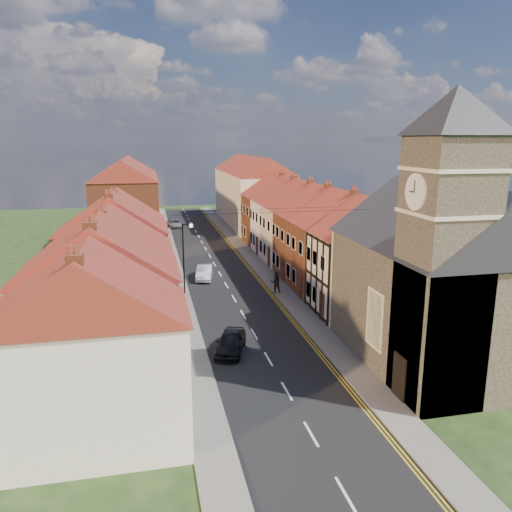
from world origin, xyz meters
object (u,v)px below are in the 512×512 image
(pedestrian_right, at_px, (276,282))
(lamppost, at_px, (184,254))
(pedestrian_left, at_px, (177,322))
(car_distant, at_px, (174,223))
(church, at_px, (443,267))
(car_near, at_px, (231,342))
(car_mid, at_px, (205,272))

(pedestrian_right, bearing_deg, lamppost, -8.38)
(pedestrian_left, distance_m, pedestrian_right, 11.69)
(car_distant, bearing_deg, pedestrian_left, -100.06)
(church, distance_m, pedestrian_left, 17.05)
(car_distant, height_order, pedestrian_left, pedestrian_left)
(car_near, height_order, pedestrian_left, pedestrian_left)
(car_mid, height_order, car_distant, car_mid)
(car_mid, relative_size, pedestrian_left, 2.35)
(pedestrian_right, bearing_deg, pedestrian_left, 43.30)
(pedestrian_left, bearing_deg, lamppost, 100.50)
(car_mid, bearing_deg, car_distant, 102.90)
(car_near, distance_m, pedestrian_right, 12.50)
(church, xyz_separation_m, car_distant, (-12.13, 50.97, -5.31))
(car_distant, bearing_deg, car_mid, -94.87)
(car_mid, distance_m, pedestrian_right, 8.03)
(car_distant, relative_size, pedestrian_left, 2.37)
(church, distance_m, pedestrian_right, 16.98)
(church, height_order, lamppost, church)
(car_distant, distance_m, pedestrian_left, 43.45)
(church, relative_size, pedestrian_left, 8.87)
(church, distance_m, car_distant, 52.67)
(church, bearing_deg, car_near, 159.87)
(lamppost, relative_size, car_distant, 1.48)
(lamppost, distance_m, pedestrian_right, 8.05)
(church, xyz_separation_m, lamppost, (-13.17, 16.68, -2.34))
(car_mid, bearing_deg, lamppost, -104.48)
(church, distance_m, lamppost, 21.38)
(car_distant, bearing_deg, pedestrian_right, -86.69)
(pedestrian_left, bearing_deg, church, -9.12)
(pedestrian_left, bearing_deg, car_mid, 94.44)
(church, relative_size, car_near, 3.89)
(pedestrian_left, xyz_separation_m, pedestrian_right, (8.81, 7.68, 0.06))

